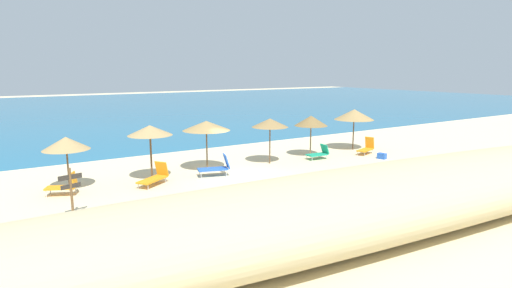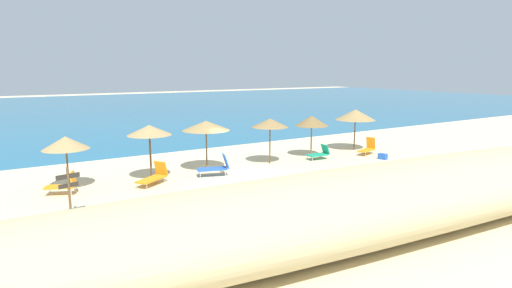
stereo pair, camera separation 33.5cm
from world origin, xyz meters
name	(u,v)px [view 1 (the left image)]	position (x,y,z in m)	size (l,w,h in m)	color
ground_plane	(244,176)	(0.00, 0.00, 0.00)	(160.00, 160.00, 0.00)	beige
sea_water	(87,110)	(0.00, 41.16, 0.00)	(160.00, 66.62, 0.01)	#1E6B93
dune_ridge	(402,197)	(0.78, -8.95, 1.17)	(44.93, 4.00, 2.33)	#C9B586
beach_umbrella_0	(66,143)	(-7.88, 2.15, 2.14)	(2.02, 2.02, 2.44)	brown
beach_umbrella_1	(150,131)	(-4.21, 1.77, 2.47)	(2.13, 2.13, 2.73)	brown
beach_umbrella_2	(206,126)	(-1.06, 2.11, 2.43)	(2.51, 2.51, 2.69)	brown
beach_umbrella_3	(270,123)	(2.74, 1.71, 2.37)	(2.09, 2.09, 2.62)	brown
beach_umbrella_4	(311,121)	(6.01, 2.00, 2.24)	(2.05, 2.05, 2.56)	brown
beach_umbrella_5	(354,115)	(9.85, 2.14, 2.39)	(2.62, 2.62, 2.74)	brown
lounge_chair_0	(65,185)	(-8.16, 1.40, 0.45)	(1.39, 1.04, 1.01)	orange
lounge_chair_1	(367,148)	(9.53, 0.62, 0.41)	(1.54, 1.00, 1.06)	orange
lounge_chair_2	(319,153)	(5.94, 1.11, 0.37)	(1.39, 0.76, 0.88)	#199972
lounge_chair_3	(217,167)	(-1.12, 0.84, 0.48)	(1.73, 1.10, 1.11)	blue
lounge_chair_4	(155,177)	(-4.32, 1.00, 0.38)	(1.74, 1.47, 1.01)	orange
wooden_signpost	(71,188)	(-8.33, -1.72, 1.12)	(0.83, 0.22, 1.89)	brown
cooler_box	(382,156)	(9.20, -0.91, 0.17)	(0.50, 0.33, 0.35)	blue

